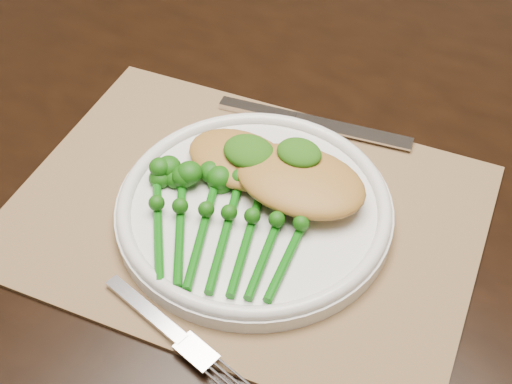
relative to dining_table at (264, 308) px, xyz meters
The scene contains 11 objects.
floor 0.40m from the dining_table, behind, with size 4.00×4.00×0.00m, color brown.
dining_table is the anchor object (origin of this frame).
placemat 0.40m from the dining_table, 66.38° to the right, with size 0.48×0.35×0.00m, color brown.
dinner_plate 0.42m from the dining_table, 62.24° to the right, with size 0.29×0.29×0.03m.
knife 0.38m from the dining_table, 44.77° to the left, with size 0.23×0.07×0.01m.
fork 0.49m from the dining_table, 70.93° to the right, with size 0.18×0.05×0.01m.
chicken_fillet_left 0.42m from the dining_table, 75.29° to the right, with size 0.12×0.08×0.02m, color #B07D33.
chicken_fillet_right 0.43m from the dining_table, 42.09° to the right, with size 0.14×0.10×0.03m, color #B07D33.
pesto_dollop_left 0.43m from the dining_table, 68.62° to the right, with size 0.06×0.05×0.02m, color #154209.
pesto_dollop_right 0.44m from the dining_table, 38.99° to the right, with size 0.05×0.04×0.02m, color #154209.
broccolini_bundle 0.44m from the dining_table, 69.54° to the right, with size 0.21×0.22×0.04m.
Camera 1 is at (0.47, -0.54, 1.31)m, focal length 50.00 mm.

